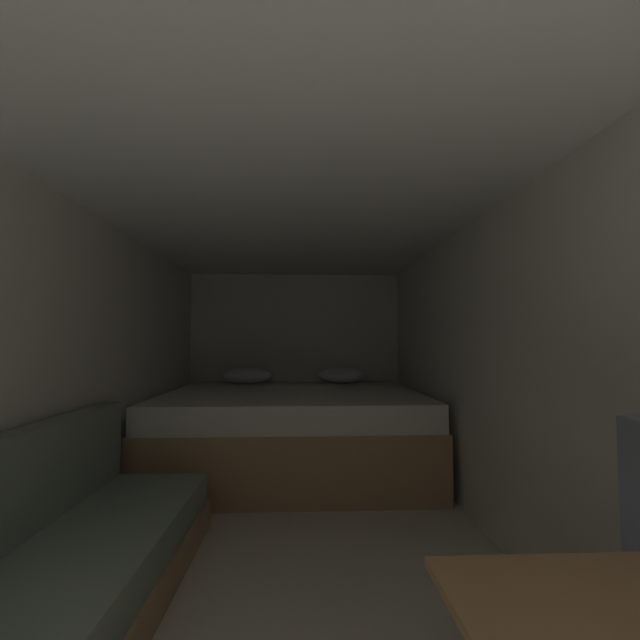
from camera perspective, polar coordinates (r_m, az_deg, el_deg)
ground_plane at (r=2.64m, az=-4.85°, el=-30.96°), size 7.29×7.29×0.00m
wall_back at (r=5.01m, az=-3.50°, el=-5.40°), size 2.65×0.05×2.07m
wall_left at (r=2.73m, az=-33.38°, el=-6.80°), size 0.05×5.29×2.07m
wall_right at (r=2.64m, az=25.01°, el=-7.17°), size 0.05×5.29×2.07m
ceiling_slab at (r=2.49m, az=-4.61°, el=17.12°), size 2.65×5.29×0.05m
bed at (r=4.08m, az=-3.81°, el=-15.13°), size 2.43×1.92×0.94m
sofa_left at (r=2.10m, az=-37.64°, el=-30.42°), size 0.72×2.60×0.83m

